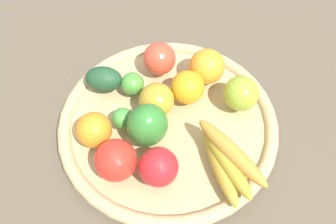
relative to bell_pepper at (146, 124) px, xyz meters
name	(u,v)px	position (x,y,z in m)	size (l,w,h in m)	color
ground_plane	(168,127)	(0.00, 0.06, -0.08)	(2.40, 2.40, 0.00)	brown
basket	(168,123)	(0.00, 0.06, -0.06)	(0.46, 0.46, 0.04)	tan
bell_pepper	(146,124)	(0.00, 0.00, 0.00)	(0.08, 0.07, 0.09)	#31782D
orange_1	(187,87)	(0.00, 0.13, -0.01)	(0.07, 0.07, 0.07)	orange
avocado	(104,79)	(-0.15, 0.04, -0.02)	(0.08, 0.05, 0.05)	#1F4729
banana_bunch	(225,158)	(0.15, 0.04, -0.02)	(0.18, 0.13, 0.06)	#B0902E
orange_2	(94,130)	(-0.08, -0.07, -0.01)	(0.07, 0.07, 0.07)	orange
apple_4	(117,161)	(0.01, -0.09, -0.01)	(0.08, 0.08, 0.08)	red
apple_3	(158,99)	(-0.03, 0.07, -0.01)	(0.07, 0.07, 0.07)	#B3912A
apple_1	(158,167)	(0.07, -0.05, -0.01)	(0.07, 0.07, 0.07)	red
apple_0	(159,59)	(-0.09, 0.15, -0.01)	(0.07, 0.07, 0.07)	#DE462F
orange_0	(208,67)	(0.01, 0.20, -0.01)	(0.08, 0.08, 0.08)	orange
lime_0	(133,84)	(-0.10, 0.07, -0.02)	(0.05, 0.05, 0.05)	#4A9237
lime_1	(123,118)	(-0.06, -0.01, -0.02)	(0.04, 0.04, 0.04)	#45953D
apple_2	(241,93)	(0.10, 0.18, -0.01)	(0.07, 0.07, 0.07)	#91B031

